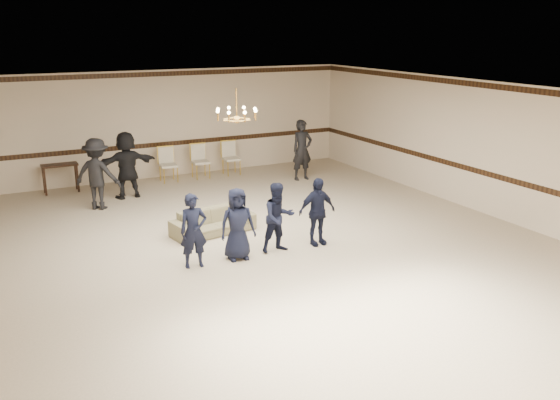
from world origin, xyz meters
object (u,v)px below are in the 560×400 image
(console_table, at_px, (61,178))
(boy_b, at_px, (237,224))
(settee, at_px, (213,222))
(banquet_chair_right, at_px, (231,158))
(boy_a, at_px, (194,231))
(chandelier, at_px, (236,104))
(banquet_chair_mid, at_px, (201,162))
(adult_left, at_px, (97,174))
(adult_right, at_px, (302,150))
(adult_mid, at_px, (127,165))
(boy_c, at_px, (279,218))
(banquet_chair_left, at_px, (168,165))
(boy_d, at_px, (317,212))

(console_table, bearing_deg, boy_b, -70.59)
(settee, xyz_separation_m, banquet_chair_right, (2.51, 4.93, 0.23))
(boy_a, height_order, banquet_chair_right, boy_a)
(chandelier, relative_size, banquet_chair_mid, 0.93)
(adult_left, height_order, adult_right, same)
(adult_mid, bearing_deg, settee, 100.77)
(boy_a, relative_size, banquet_chair_right, 1.42)
(chandelier, height_order, banquet_chair_mid, chandelier)
(boy_b, xyz_separation_m, banquet_chair_right, (2.62, 6.57, -0.21))
(banquet_chair_mid, bearing_deg, adult_mid, -152.95)
(boy_a, distance_m, console_table, 6.94)
(boy_c, bearing_deg, boy_a, 179.83)
(adult_mid, distance_m, adult_right, 5.12)
(boy_b, bearing_deg, banquet_chair_left, 90.05)
(banquet_chair_mid, height_order, console_table, banquet_chair_mid)
(adult_mid, relative_size, console_table, 1.87)
(banquet_chair_left, distance_m, banquet_chair_mid, 1.00)
(boy_b, relative_size, settee, 0.78)
(adult_mid, height_order, console_table, adult_mid)
(settee, distance_m, adult_mid, 3.94)
(adult_left, distance_m, banquet_chair_mid, 3.87)
(boy_c, height_order, console_table, boy_c)
(boy_d, relative_size, adult_right, 0.80)
(chandelier, bearing_deg, banquet_chair_right, 68.86)
(boy_b, relative_size, boy_c, 1.00)
(banquet_chair_mid, height_order, banquet_chair_right, same)
(boy_a, relative_size, banquet_chair_mid, 1.42)
(boy_a, height_order, adult_mid, adult_mid)
(boy_d, relative_size, banquet_chair_right, 1.42)
(adult_left, bearing_deg, banquet_chair_mid, -115.03)
(chandelier, bearing_deg, adult_mid, 109.07)
(adult_right, bearing_deg, boy_d, -118.30)
(adult_left, xyz_separation_m, adult_mid, (0.90, 0.70, 0.00))
(boy_c, relative_size, console_table, 1.50)
(boy_d, bearing_deg, banquet_chair_mid, 91.72)
(boy_b, xyz_separation_m, boy_d, (1.80, 0.00, 0.00))
(adult_right, bearing_deg, boy_c, -126.00)
(banquet_chair_left, bearing_deg, adult_mid, -136.36)
(adult_right, bearing_deg, boy_a, -138.03)
(boy_d, distance_m, settee, 2.40)
(banquet_chair_left, xyz_separation_m, banquet_chair_right, (2.00, 0.00, 0.00))
(adult_right, height_order, banquet_chair_right, adult_right)
(banquet_chair_mid, bearing_deg, console_table, 179.15)
(settee, xyz_separation_m, console_table, (-2.49, 5.13, 0.13))
(adult_right, height_order, banquet_chair_left, adult_right)
(banquet_chair_right, height_order, console_table, banquet_chair_right)
(chandelier, distance_m, adult_mid, 4.80)
(boy_b, xyz_separation_m, adult_left, (-1.75, 4.72, 0.18))
(adult_mid, relative_size, banquet_chair_left, 1.77)
(boy_d, distance_m, adult_mid, 6.03)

